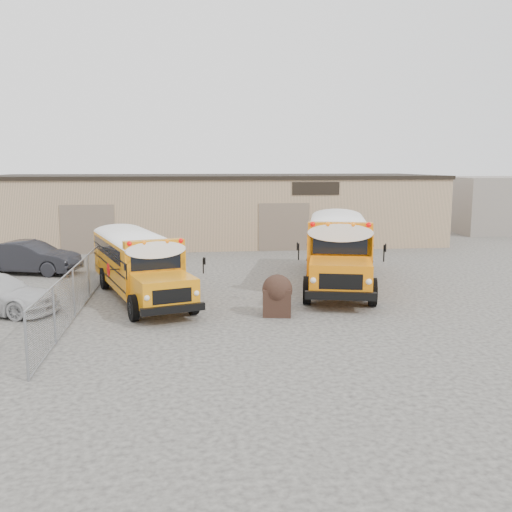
{
  "coord_description": "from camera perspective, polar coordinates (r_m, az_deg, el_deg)",
  "views": [
    {
      "loc": [
        -1.95,
        -20.14,
        5.35
      ],
      "look_at": [
        0.81,
        3.13,
        1.6
      ],
      "focal_mm": 40.0,
      "sensor_mm": 36.0,
      "label": 1
    }
  ],
  "objects": [
    {
      "name": "car_dark",
      "position": [
        30.45,
        -21.72,
        -0.13
      ],
      "size": [
        5.23,
        3.02,
        1.63
      ],
      "primitive_type": "imported",
      "rotation": [
        0.0,
        0.0,
        1.29
      ],
      "color": "black",
      "rests_on": "ground"
    },
    {
      "name": "ground",
      "position": [
        20.93,
        -1.21,
        -5.72
      ],
      "size": [
        120.0,
        120.0,
        0.0
      ],
      "primitive_type": "plane",
      "color": "#32302E",
      "rests_on": "ground"
    },
    {
      "name": "school_bus_left",
      "position": [
        29.23,
        -14.17,
        1.34
      ],
      "size": [
        4.91,
        9.4,
        2.68
      ],
      "color": "orange",
      "rests_on": "ground"
    },
    {
      "name": "warehouse",
      "position": [
        40.29,
        -4.0,
        4.83
      ],
      "size": [
        30.2,
        10.2,
        4.67
      ],
      "color": "tan",
      "rests_on": "ground"
    },
    {
      "name": "distant_building_right",
      "position": [
        51.3,
        23.71,
        4.8
      ],
      "size": [
        10.0,
        8.0,
        4.4
      ],
      "primitive_type": "cube",
      "color": "gray",
      "rests_on": "ground"
    },
    {
      "name": "chainlink_fence",
      "position": [
        23.91,
        -16.41,
        -2.01
      ],
      "size": [
        0.07,
        18.07,
        1.81
      ],
      "color": "gray",
      "rests_on": "ground"
    },
    {
      "name": "school_bus_right",
      "position": [
        32.76,
        7.99,
        2.79
      ],
      "size": [
        5.04,
        10.97,
        3.12
      ],
      "color": "orange",
      "rests_on": "ground"
    },
    {
      "name": "tarp_bundle",
      "position": [
        20.48,
        2.14,
        -3.86
      ],
      "size": [
        1.14,
        1.09,
        1.49
      ],
      "color": "black",
      "rests_on": "ground"
    }
  ]
}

